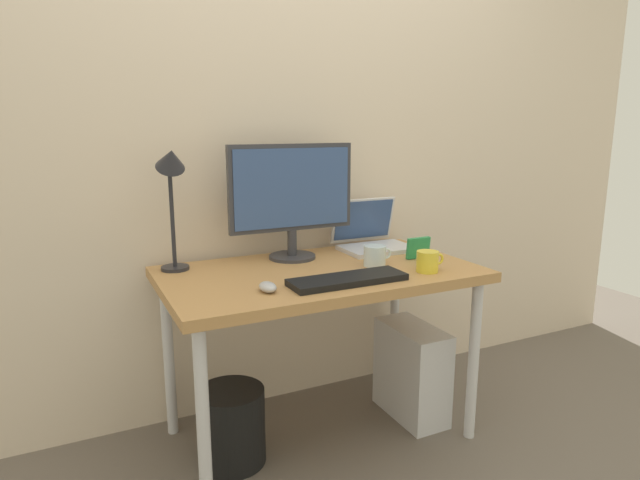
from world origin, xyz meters
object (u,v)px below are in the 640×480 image
glass_cup (375,256)px  photo_frame (418,248)px  mouse (268,287)px  coffee_mug (428,261)px  wastebasket (231,426)px  laptop (371,236)px  desk_lamp (172,179)px  computer_tower (412,371)px  keyboard (348,280)px  monitor (292,194)px  desk (320,286)px

glass_cup → photo_frame: (0.23, 0.02, 0.01)m
mouse → coffee_mug: coffee_mug is taller
mouse → glass_cup: glass_cup is taller
coffee_mug → wastebasket: size_ratio=0.40×
laptop → coffee_mug: laptop is taller
desk_lamp → laptop: bearing=1.1°
mouse → desk_lamp: bearing=119.7°
desk_lamp → photo_frame: (0.97, -0.24, -0.31)m
mouse → wastebasket: size_ratio=0.30×
desk_lamp → computer_tower: size_ratio=1.20×
keyboard → monitor: bearing=94.9°
monitor → mouse: bearing=-123.3°
glass_cup → wastebasket: glass_cup is taller
coffee_mug → desk: bearing=149.6°
laptop → desk_lamp: bearing=-178.9°
desk → desk_lamp: 0.71m
monitor → photo_frame: 0.59m
mouse → wastebasket: mouse is taller
desk → mouse: 0.35m
keyboard → mouse: bearing=174.9°
wastebasket → mouse: bearing=-58.6°
monitor → computer_tower: monitor is taller
wastebasket → glass_cup: bearing=-2.4°
laptop → computer_tower: (0.06, -0.27, -0.57)m
desk → monitor: (-0.03, 0.22, 0.35)m
computer_tower → laptop: bearing=102.5°
coffee_mug → glass_cup: same height
keyboard → desk_lamp: bearing=141.0°
monitor → coffee_mug: monitor is taller
coffee_mug → keyboard: bearing=179.4°
keyboard → glass_cup: glass_cup is taller
laptop → wastebasket: size_ratio=1.07×
desk_lamp → glass_cup: bearing=-19.4°
keyboard → photo_frame: (0.44, 0.18, 0.04)m
desk → monitor: monitor is taller
photo_frame → computer_tower: (-0.02, -0.01, -0.56)m
laptop → mouse: (-0.67, -0.42, -0.04)m
laptop → coffee_mug: bearing=-91.8°
desk_lamp → wastebasket: desk_lamp is taller
mouse → wastebasket: (-0.10, 0.16, -0.59)m
glass_cup → wastebasket: bearing=177.6°
laptop → photo_frame: bearing=-73.6°
laptop → keyboard: bearing=-129.6°
desk_lamp → glass_cup: size_ratio=4.04×
glass_cup → wastebasket: size_ratio=0.41×
coffee_mug → glass_cup: bearing=129.0°
desk → laptop: 0.46m
laptop → keyboard: (-0.37, -0.45, -0.05)m
laptop → wastebasket: laptop is taller
laptop → photo_frame: size_ratio=2.91×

